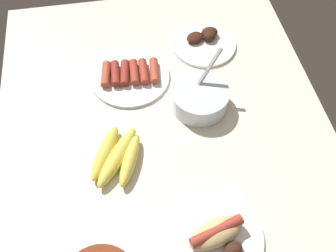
{
  "coord_description": "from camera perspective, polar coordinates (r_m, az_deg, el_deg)",
  "views": [
    {
      "loc": [
        -54.92,
        8.98,
        85.98
      ],
      "look_at": [
        1.34,
        -0.6,
        3.0
      ],
      "focal_mm": 41.09,
      "sensor_mm": 36.0,
      "label": 1
    }
  ],
  "objects": [
    {
      "name": "ground_plane",
      "position": [
        1.04,
        -0.21,
        -2.06
      ],
      "size": [
        120.0,
        90.0,
        3.0
      ],
      "primitive_type": "cube",
      "color": "silver"
    },
    {
      "name": "bowl_coleslaw",
      "position": [
        1.06,
        4.76,
        4.23
      ],
      "size": [
        15.8,
        15.8,
        15.92
      ],
      "color": "silver",
      "rests_on": "ground_plane"
    },
    {
      "name": "plate_hotdog_assembled",
      "position": [
        0.89,
        7.17,
        -15.82
      ],
      "size": [
        22.02,
        22.02,
        5.61
      ],
      "color": "white",
      "rests_on": "ground_plane"
    },
    {
      "name": "banana_bunch",
      "position": [
        0.98,
        -7.6,
        -4.51
      ],
      "size": [
        19.17,
        15.51,
        3.72
      ],
      "color": "#E5D14C",
      "rests_on": "ground_plane"
    },
    {
      "name": "plate_grilled_meat",
      "position": [
        1.25,
        5.36,
        12.36
      ],
      "size": [
        20.18,
        20.18,
        3.91
      ],
      "color": "white",
      "rests_on": "ground_plane"
    },
    {
      "name": "plate_sausages",
      "position": [
        1.15,
        -5.69,
        7.52
      ],
      "size": [
        23.39,
        23.39,
        3.51
      ],
      "color": "white",
      "rests_on": "ground_plane"
    }
  ]
}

